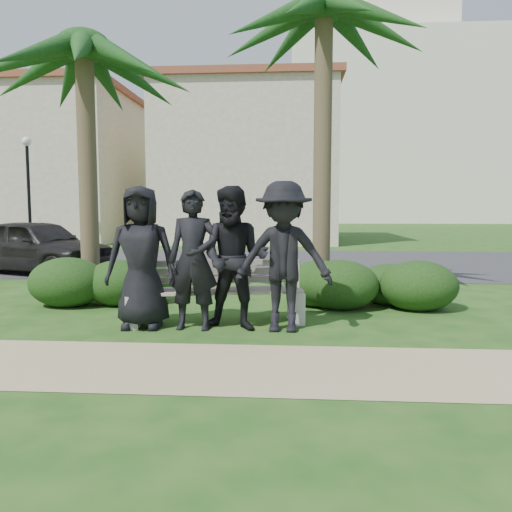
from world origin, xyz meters
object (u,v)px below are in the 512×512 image
object	(u,v)px
man_b	(194,260)
palm_right	(324,10)
street_lamp	(28,172)
car_a	(38,246)
man_d	(283,257)
palm_left	(84,49)
man_a	(141,257)
man_c	(235,258)
park_bench	(217,296)

from	to	relation	value
man_b	palm_right	world-z (taller)	palm_right
street_lamp	car_a	xyz separation A→B (m)	(3.94, -6.98, -2.28)
man_d	palm_right	distance (m)	4.98
palm_left	street_lamp	bearing A→B (deg)	122.97
man_a	man_b	size ratio (longest dim) A/B	1.03
man_b	man_d	size ratio (longest dim) A/B	0.95
street_lamp	man_d	xyz separation A→B (m)	(9.97, -12.28, -1.99)
man_a	man_c	distance (m)	1.24
man_a	man_d	distance (m)	1.86
park_bench	palm_left	world-z (taller)	palm_left
man_a	palm_right	size ratio (longest dim) A/B	0.31
park_bench	man_d	xyz separation A→B (m)	(0.92, -0.38, 0.58)
man_d	car_a	bearing A→B (deg)	140.90
park_bench	man_d	bearing A→B (deg)	-32.42
palm_left	man_c	bearing A→B (deg)	-38.02
park_bench	palm_right	distance (m)	5.48
street_lamp	man_d	world-z (taller)	street_lamp
man_c	palm_right	world-z (taller)	palm_right
man_c	car_a	bearing A→B (deg)	144.21
palm_left	palm_right	size ratio (longest dim) A/B	0.87
man_d	palm_left	distance (m)	5.28
park_bench	man_a	distance (m)	1.15
street_lamp	palm_left	xyz separation A→B (m)	(6.52, -10.05, 1.33)
street_lamp	park_bench	bearing A→B (deg)	-52.75
palm_right	car_a	world-z (taller)	palm_right
park_bench	car_a	world-z (taller)	car_a
man_d	man_a	bearing A→B (deg)	-179.62
man_a	park_bench	bearing A→B (deg)	15.69
man_b	car_a	bearing A→B (deg)	133.87
park_bench	car_a	bearing A→B (deg)	126.08
man_b	man_c	distance (m)	0.54
man_d	street_lamp	bearing A→B (deg)	131.31
car_a	street_lamp	bearing A→B (deg)	50.31
palm_left	car_a	distance (m)	5.40
man_c	palm_left	xyz separation A→B (m)	(-2.83, 2.21, 3.35)
man_c	park_bench	bearing A→B (deg)	138.02
street_lamp	palm_right	distance (m)	14.38
man_a	car_a	world-z (taller)	man_a
park_bench	palm_right	size ratio (longest dim) A/B	0.41
street_lamp	man_b	bearing A→B (deg)	-54.32
man_b	man_d	distance (m)	1.16
man_b	car_a	size ratio (longest dim) A/B	0.47
man_a	car_a	xyz separation A→B (m)	(-4.17, 5.25, -0.27)
park_bench	palm_right	xyz separation A→B (m)	(1.56, 2.43, 4.65)
park_bench	man_b	size ratio (longest dim) A/B	1.35
palm_left	man_d	bearing A→B (deg)	-32.91
palm_right	man_c	bearing A→B (deg)	-114.51
man_c	palm_left	world-z (taller)	palm_left
street_lamp	man_d	size ratio (longest dim) A/B	2.24
man_a	man_d	world-z (taller)	man_d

